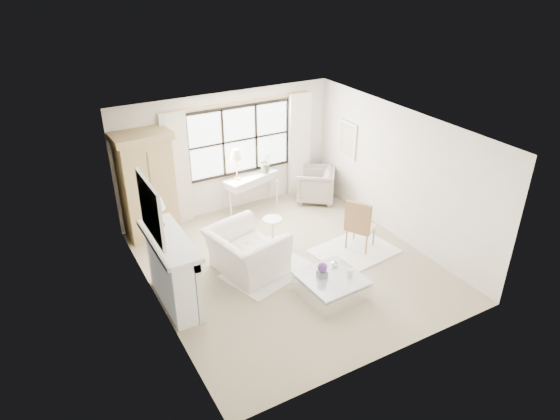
# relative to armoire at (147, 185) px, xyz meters

# --- Properties ---
(floor) EXTENTS (5.50, 5.50, 0.00)m
(floor) POSITION_rel_armoire_xyz_m (1.92, -2.40, -1.14)
(floor) COLOR tan
(floor) RESTS_ON ground
(ceiling) EXTENTS (5.50, 5.50, 0.00)m
(ceiling) POSITION_rel_armoire_xyz_m (1.92, -2.40, 1.56)
(ceiling) COLOR silver
(ceiling) RESTS_ON ground
(wall_back) EXTENTS (5.00, 0.00, 5.00)m
(wall_back) POSITION_rel_armoire_xyz_m (1.92, 0.35, 0.21)
(wall_back) COLOR white
(wall_back) RESTS_ON ground
(wall_front) EXTENTS (5.00, 0.00, 5.00)m
(wall_front) POSITION_rel_armoire_xyz_m (1.92, -5.15, 0.21)
(wall_front) COLOR silver
(wall_front) RESTS_ON ground
(wall_left) EXTENTS (0.00, 5.50, 5.50)m
(wall_left) POSITION_rel_armoire_xyz_m (-0.58, -2.40, 0.21)
(wall_left) COLOR beige
(wall_left) RESTS_ON ground
(wall_right) EXTENTS (0.00, 5.50, 5.50)m
(wall_right) POSITION_rel_armoire_xyz_m (4.42, -2.40, 0.21)
(wall_right) COLOR beige
(wall_right) RESTS_ON ground
(window_pane) EXTENTS (2.40, 0.02, 1.50)m
(window_pane) POSITION_rel_armoire_xyz_m (2.22, 0.33, 0.46)
(window_pane) COLOR white
(window_pane) RESTS_ON wall_back
(window_frame) EXTENTS (2.50, 0.04, 1.50)m
(window_frame) POSITION_rel_armoire_xyz_m (2.22, 0.32, 0.46)
(window_frame) COLOR black
(window_frame) RESTS_ON wall_back
(curtain_rod) EXTENTS (3.30, 0.04, 0.04)m
(curtain_rod) POSITION_rel_armoire_xyz_m (2.22, 0.27, 1.33)
(curtain_rod) COLOR #BD8641
(curtain_rod) RESTS_ON wall_back
(curtain_left) EXTENTS (0.55, 0.10, 2.47)m
(curtain_left) POSITION_rel_armoire_xyz_m (0.72, 0.25, 0.10)
(curtain_left) COLOR beige
(curtain_left) RESTS_ON ground
(curtain_right) EXTENTS (0.55, 0.10, 2.47)m
(curtain_right) POSITION_rel_armoire_xyz_m (3.72, 0.25, 0.10)
(curtain_right) COLOR white
(curtain_right) RESTS_ON ground
(fireplace) EXTENTS (0.58, 1.66, 1.26)m
(fireplace) POSITION_rel_armoire_xyz_m (-0.36, -2.40, -0.49)
(fireplace) COLOR silver
(fireplace) RESTS_ON ground
(mirror_frame) EXTENTS (0.05, 1.15, 0.95)m
(mirror_frame) POSITION_rel_armoire_xyz_m (-0.55, -2.40, 0.70)
(mirror_frame) COLOR white
(mirror_frame) RESTS_ON wall_left
(mirror_glass) EXTENTS (0.02, 1.00, 0.80)m
(mirror_glass) POSITION_rel_armoire_xyz_m (-0.52, -2.40, 0.70)
(mirror_glass) COLOR silver
(mirror_glass) RESTS_ON wall_left
(art_frame) EXTENTS (0.04, 0.62, 0.82)m
(art_frame) POSITION_rel_armoire_xyz_m (4.39, -0.70, 0.41)
(art_frame) COLOR silver
(art_frame) RESTS_ON wall_right
(art_canvas) EXTENTS (0.01, 0.52, 0.72)m
(art_canvas) POSITION_rel_armoire_xyz_m (4.37, -0.70, 0.41)
(art_canvas) COLOR beige
(art_canvas) RESTS_ON wall_right
(mantel_lamp) EXTENTS (0.22, 0.22, 0.51)m
(mantel_lamp) POSITION_rel_armoire_xyz_m (-0.31, -1.96, 0.51)
(mantel_lamp) COLOR black
(mantel_lamp) RESTS_ON fireplace
(armoire) EXTENTS (1.16, 0.76, 2.24)m
(armoire) POSITION_rel_armoire_xyz_m (0.00, 0.00, 0.00)
(armoire) COLOR tan
(armoire) RESTS_ON floor
(console_table) EXTENTS (1.37, 0.80, 0.80)m
(console_table) POSITION_rel_armoire_xyz_m (2.35, 0.11, -0.74)
(console_table) COLOR silver
(console_table) RESTS_ON floor
(console_lamp) EXTENTS (0.28, 0.28, 0.69)m
(console_lamp) POSITION_rel_armoire_xyz_m (2.01, 0.10, 0.22)
(console_lamp) COLOR gold
(console_lamp) RESTS_ON console_table
(orchid_plant) EXTENTS (0.37, 0.35, 0.53)m
(orchid_plant) POSITION_rel_armoire_xyz_m (2.75, 0.11, -0.08)
(orchid_plant) COLOR #536745
(orchid_plant) RESTS_ON console_table
(side_table) EXTENTS (0.40, 0.40, 0.51)m
(side_table) POSITION_rel_armoire_xyz_m (2.07, -1.44, -0.81)
(side_table) COLOR silver
(side_table) RESTS_ON floor
(rug_left) EXTENTS (1.80, 1.50, 0.03)m
(rug_left) POSITION_rel_armoire_xyz_m (1.45, -2.39, -1.13)
(rug_left) COLOR silver
(rug_left) RESTS_ON floor
(rug_right) EXTENTS (1.67, 1.34, 0.03)m
(rug_right) POSITION_rel_armoire_xyz_m (3.27, -2.62, -1.13)
(rug_right) COLOR white
(rug_right) RESTS_ON floor
(club_armchair) EXTENTS (1.38, 1.51, 0.85)m
(club_armchair) POSITION_rel_armoire_xyz_m (1.12, -2.18, -0.72)
(club_armchair) COLOR white
(club_armchair) RESTS_ON floor
(wingback_chair) EXTENTS (1.19, 1.19, 0.79)m
(wingback_chair) POSITION_rel_armoire_xyz_m (3.85, -0.29, -0.75)
(wingback_chair) COLOR #9F9686
(wingback_chair) RESTS_ON floor
(french_chair) EXTENTS (0.66, 0.66, 1.08)m
(french_chair) POSITION_rel_armoire_xyz_m (3.44, -2.55, -0.83)
(french_chair) COLOR #A17343
(french_chair) RESTS_ON floor
(coffee_table) EXTENTS (1.05, 1.05, 0.38)m
(coffee_table) POSITION_rel_armoire_xyz_m (2.08, -3.55, -0.96)
(coffee_table) COLOR white
(coffee_table) RESTS_ON floor
(planter_box) EXTENTS (0.16, 0.16, 0.11)m
(planter_box) POSITION_rel_armoire_xyz_m (1.93, -3.46, -0.70)
(planter_box) COLOR slate
(planter_box) RESTS_ON coffee_table
(planter_flowers) EXTENTS (0.17, 0.17, 0.17)m
(planter_flowers) POSITION_rel_armoire_xyz_m (1.93, -3.46, -0.56)
(planter_flowers) COLOR #562E73
(planter_flowers) RESTS_ON planter_box
(pillar_candle) EXTENTS (0.10, 0.10, 0.12)m
(pillar_candle) POSITION_rel_armoire_xyz_m (2.37, -3.66, -0.70)
(pillar_candle) COLOR silver
(pillar_candle) RESTS_ON coffee_table
(coffee_vase) EXTENTS (0.15, 0.15, 0.14)m
(coffee_vase) POSITION_rel_armoire_xyz_m (2.30, -3.29, -0.69)
(coffee_vase) COLOR white
(coffee_vase) RESTS_ON coffee_table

